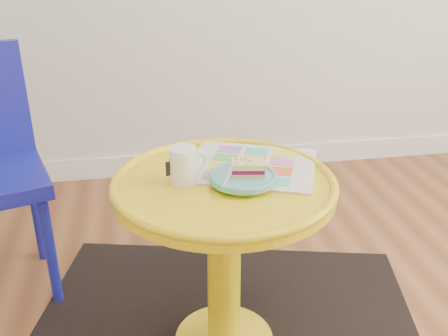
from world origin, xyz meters
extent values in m
cube|color=white|center=(0.00, 1.99, 0.06)|extent=(4.00, 0.02, 0.12)
cylinder|color=yellow|center=(-0.44, 0.62, 0.30)|extent=(0.10, 0.10, 0.54)
cylinder|color=yellow|center=(-0.44, 0.62, 0.58)|extent=(0.63, 0.63, 0.03)
cylinder|color=#171C9A|center=(-1.00, 0.94, 0.21)|extent=(0.04, 0.04, 0.42)
cylinder|color=#171C9A|center=(-1.09, 1.24, 0.21)|extent=(0.04, 0.04, 0.42)
cube|color=silver|center=(-0.34, 0.70, 0.60)|extent=(0.46, 0.43, 0.01)
cylinder|color=white|center=(-0.55, 0.63, 0.65)|extent=(0.08, 0.08, 0.10)
torus|color=white|center=(-0.51, 0.64, 0.65)|extent=(0.06, 0.03, 0.06)
cylinder|color=#D1B78C|center=(-0.55, 0.63, 0.69)|extent=(0.07, 0.07, 0.01)
cylinder|color=#54B3AF|center=(-0.39, 0.59, 0.60)|extent=(0.07, 0.07, 0.01)
cylinder|color=#54B3AF|center=(-0.39, 0.59, 0.61)|extent=(0.18, 0.18, 0.01)
cube|color=#D3BC8C|center=(-0.37, 0.59, 0.63)|extent=(0.10, 0.07, 0.01)
cube|color=maroon|center=(-0.37, 0.59, 0.64)|extent=(0.10, 0.07, 0.01)
cube|color=#EADB8C|center=(-0.37, 0.59, 0.65)|extent=(0.10, 0.07, 0.02)
cube|color=silver|center=(-0.43, 0.57, 0.62)|extent=(0.05, 0.11, 0.00)
cube|color=silver|center=(-0.41, 0.64, 0.62)|extent=(0.03, 0.04, 0.00)
camera|label=1|loc=(-0.66, -0.62, 1.20)|focal=40.00mm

